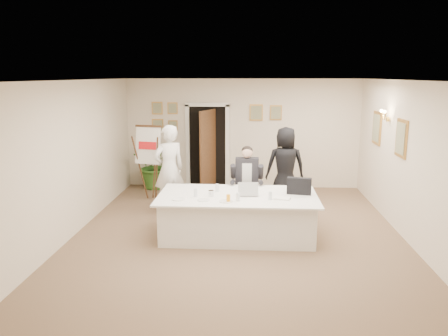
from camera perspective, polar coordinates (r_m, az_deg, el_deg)
name	(u,v)px	position (r m, az deg, el deg)	size (l,w,h in m)	color
floor	(238,233)	(8.24, 1.80, -8.46)	(7.00, 7.00, 0.00)	brown
ceiling	(239,80)	(7.72, 1.94, 11.40)	(6.00, 7.00, 0.02)	white
wall_back	(242,134)	(11.32, 2.40, 4.49)	(6.00, 0.10, 2.80)	beige
wall_front	(228,224)	(4.48, 0.51, -7.35)	(6.00, 0.10, 2.80)	beige
wall_left	(76,157)	(8.49, -18.82, 1.32)	(0.10, 7.00, 2.80)	beige
wall_right	(408,161)	(8.33, 22.96, 0.81)	(0.10, 7.00, 2.80)	beige
doorway	(208,148)	(11.24, -2.14, 2.60)	(1.14, 0.86, 2.20)	black
pictures_back_wall	(211,116)	(11.28, -1.68, 6.77)	(3.40, 0.06, 0.80)	#B9883F
pictures_right_wall	(388,133)	(9.40, 20.58, 4.34)	(0.06, 2.20, 0.80)	#B9883F
wall_sconce	(385,115)	(9.34, 20.33, 6.48)	(0.20, 0.30, 0.24)	gold
conference_table	(237,215)	(7.97, 1.77, -6.18)	(2.85, 1.52, 0.78)	silver
seated_man	(247,182)	(8.93, 3.00, -1.80)	(0.64, 0.69, 1.50)	black
flip_chart	(150,166)	(10.33, -9.59, 0.23)	(0.62, 0.44, 1.73)	#351F11
standing_man	(169,169)	(9.28, -7.20, -0.16)	(0.68, 0.45, 1.88)	white
standing_woman	(285,166)	(9.88, 8.01, 0.25)	(0.87, 0.56, 1.77)	black
potted_palm	(157,165)	(11.41, -8.81, 0.45)	(1.12, 0.97, 1.24)	#326321
laptop	(248,187)	(7.86, 3.18, -2.50)	(0.36, 0.37, 0.28)	#B7BABC
laptop_bag	(299,186)	(7.98, 9.78, -2.34)	(0.43, 0.12, 0.30)	black
paper_stack	(282,198)	(7.67, 7.61, -3.94)	(0.27, 0.19, 0.03)	white
plate_left	(179,199)	(7.62, -5.96, -4.06)	(0.24, 0.24, 0.01)	white
plate_mid	(204,200)	(7.53, -2.69, -4.19)	(0.21, 0.21, 0.01)	white
plate_near	(226,201)	(7.44, 0.26, -4.37)	(0.24, 0.24, 0.01)	white
glass_a	(195,193)	(7.74, -3.75, -3.26)	(0.06, 0.06, 0.14)	silver
glass_b	(238,197)	(7.48, 1.83, -3.79)	(0.07, 0.07, 0.14)	silver
glass_c	(270,196)	(7.59, 6.07, -3.62)	(0.06, 0.06, 0.14)	silver
glass_d	(217,188)	(8.08, -0.89, -2.59)	(0.06, 0.06, 0.14)	silver
oj_glass	(228,198)	(7.41, 0.57, -3.99)	(0.07, 0.07, 0.13)	orange
steel_jug	(211,193)	(7.76, -1.71, -3.33)	(0.10, 0.10, 0.11)	silver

